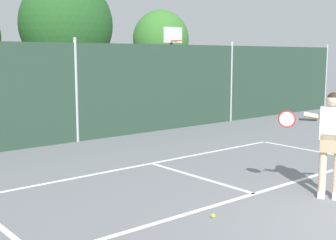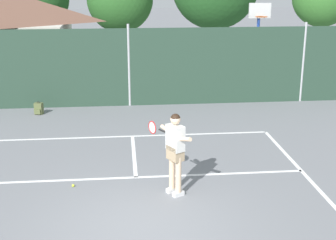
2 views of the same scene
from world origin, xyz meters
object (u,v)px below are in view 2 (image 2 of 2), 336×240
at_px(backpack_olive, 39,109).
at_px(tennis_player, 175,147).
at_px(basketball_hoop, 258,34).
at_px(tennis_ball, 73,186).

bearing_deg(backpack_olive, tennis_player, -58.98).
bearing_deg(basketball_hoop, tennis_ball, -127.12).
bearing_deg(basketball_hoop, tennis_player, -115.27).
height_order(tennis_player, tennis_ball, tennis_player).
bearing_deg(tennis_player, tennis_ball, 165.85).
bearing_deg(backpack_olive, tennis_ball, -74.18).
xyz_separation_m(tennis_ball, backpack_olive, (-1.72, 6.07, 0.16)).
bearing_deg(basketball_hoop, backpack_olive, -161.32).
relative_size(basketball_hoop, backpack_olive, 7.67).
xyz_separation_m(tennis_player, tennis_ball, (-2.28, 0.57, -1.08)).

